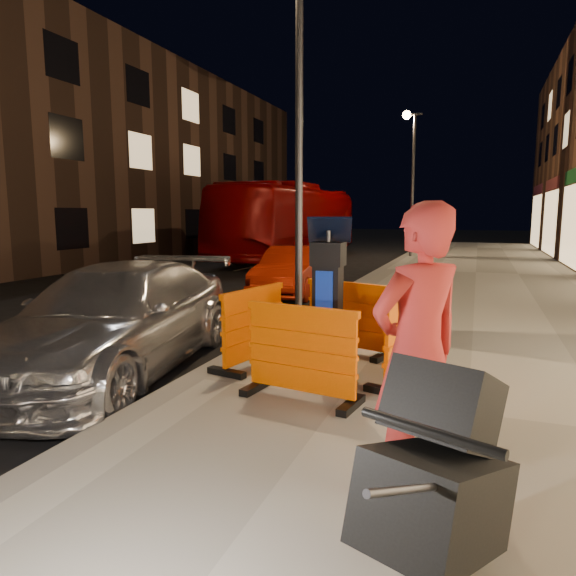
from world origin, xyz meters
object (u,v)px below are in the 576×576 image
(barrier_bldgside, at_px, (409,339))
(car_silver, at_px, (119,370))
(barrier_back, at_px, (347,317))
(man, at_px, (417,353))
(bus_doubledecker, at_px, (292,259))
(stroller, at_px, (436,490))
(barrier_kerbside, at_px, (254,326))
(parking_kiosk, at_px, (328,301))
(barrier_front, at_px, (301,353))
(car_red, at_px, (293,294))

(barrier_bldgside, height_order, car_silver, barrier_bldgside)
(barrier_back, height_order, man, man)
(car_silver, distance_m, bus_doubledecker, 16.45)
(bus_doubledecker, xyz_separation_m, stroller, (7.60, -18.98, 0.70))
(barrier_kerbside, xyz_separation_m, stroller, (2.43, -3.28, 0.07))
(barrier_kerbside, relative_size, car_silver, 0.26)
(barrier_bldgside, xyz_separation_m, man, (0.33, -2.38, 0.50))
(bus_doubledecker, bearing_deg, parking_kiosk, -68.77)
(parking_kiosk, distance_m, barrier_front, 1.02)
(barrier_front, height_order, stroller, stroller)
(car_red, bearing_deg, man, -69.92)
(barrier_kerbside, bearing_deg, bus_doubledecker, 30.10)
(car_red, distance_m, bus_doubledecker, 10.02)
(barrier_kerbside, bearing_deg, parking_kiosk, -78.13)
(parking_kiosk, relative_size, barrier_bldgside, 1.40)
(car_red, xyz_separation_m, bus_doubledecker, (-3.45, 9.41, 0.00))
(car_red, bearing_deg, barrier_back, -67.83)
(barrier_bldgside, xyz_separation_m, car_silver, (-3.66, -0.40, -0.63))
(bus_doubledecker, bearing_deg, barrier_front, -69.89)
(parking_kiosk, height_order, car_red, parking_kiosk)
(car_silver, bearing_deg, man, -35.36)
(bus_doubledecker, distance_m, stroller, 20.45)
(man, height_order, stroller, man)
(car_red, bearing_deg, barrier_kerbside, -79.11)
(parking_kiosk, distance_m, man, 2.71)
(car_silver, bearing_deg, parking_kiosk, -0.54)
(barrier_bldgside, height_order, car_red, barrier_bldgside)
(parking_kiosk, distance_m, car_silver, 2.92)
(car_red, bearing_deg, car_silver, -94.73)
(bus_doubledecker, xyz_separation_m, man, (7.40, -18.08, 1.13))
(barrier_back, distance_m, barrier_kerbside, 1.34)
(barrier_back, xyz_separation_m, car_silver, (-2.71, -1.35, -0.63))
(car_silver, relative_size, stroller, 4.25)
(barrier_kerbside, xyz_separation_m, bus_doubledecker, (-5.17, 15.69, -0.63))
(car_silver, height_order, stroller, stroller)
(parking_kiosk, relative_size, barrier_front, 1.40)
(barrier_front, relative_size, bus_doubledecker, 0.11)
(barrier_back, bearing_deg, parking_kiosk, -73.13)
(barrier_kerbside, height_order, car_red, barrier_kerbside)
(barrier_front, relative_size, barrier_kerbside, 1.00)
(parking_kiosk, relative_size, man, 0.88)
(barrier_kerbside, distance_m, car_red, 6.55)
(barrier_kerbside, distance_m, barrier_bldgside, 1.90)
(stroller, bearing_deg, man, 124.88)
(parking_kiosk, relative_size, car_silver, 0.37)
(barrier_bldgside, distance_m, stroller, 3.33)
(parking_kiosk, bearing_deg, barrier_front, -76.13)
(car_red, height_order, man, man)
(barrier_back, bearing_deg, barrier_front, -73.13)
(parking_kiosk, distance_m, car_red, 6.91)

